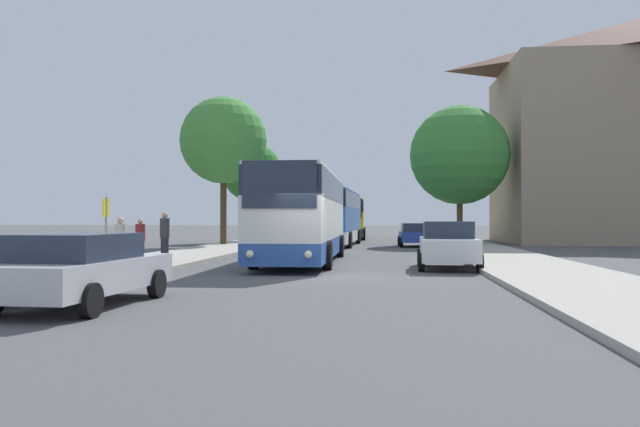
% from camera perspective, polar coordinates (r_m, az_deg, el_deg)
% --- Properties ---
extents(ground_plane, '(300.00, 300.00, 0.00)m').
position_cam_1_polar(ground_plane, '(18.76, -0.21, -5.78)').
color(ground_plane, '#4C4C4F').
rests_on(ground_plane, ground).
extents(sidewalk_left, '(4.00, 120.00, 0.15)m').
position_cam_1_polar(sidewalk_left, '(20.72, -19.92, -5.04)').
color(sidewalk_left, '#A39E93').
rests_on(sidewalk_left, ground_plane).
extents(sidewalk_right, '(4.00, 120.00, 0.15)m').
position_cam_1_polar(sidewalk_right, '(19.30, 21.02, -5.37)').
color(sidewalk_right, '#A39E93').
rests_on(sidewalk_right, ground_plane).
extents(bus_front, '(2.94, 12.19, 3.51)m').
position_cam_1_polar(bus_front, '(24.75, -1.57, -0.16)').
color(bus_front, '#2D519E').
rests_on(bus_front, ground_plane).
extents(bus_middle, '(2.96, 11.97, 3.50)m').
position_cam_1_polar(bus_middle, '(40.19, 1.42, -0.31)').
color(bus_middle, silver).
rests_on(bus_middle, ground_plane).
extents(bus_rear, '(2.99, 11.53, 3.33)m').
position_cam_1_polar(bus_rear, '(53.84, 2.70, -0.45)').
color(bus_rear, '#2D2D2D').
rests_on(bus_rear, ground_plane).
extents(parked_car_left_curb, '(2.25, 4.65, 1.44)m').
position_cam_1_polar(parked_car_left_curb, '(13.21, -21.01, -4.68)').
color(parked_car_left_curb, '#B7B7BC').
rests_on(parked_car_left_curb, ground_plane).
extents(parked_car_right_near, '(2.18, 4.12, 1.64)m').
position_cam_1_polar(parked_car_right_near, '(22.03, 11.62, -2.80)').
color(parked_car_right_near, silver).
rests_on(parked_car_right_near, ground_plane).
extents(parked_car_right_far, '(2.10, 4.19, 1.46)m').
position_cam_1_polar(parked_car_right_far, '(39.33, 8.67, -1.91)').
color(parked_car_right_far, '#233D9E').
rests_on(parked_car_right_far, ground_plane).
extents(bus_stop_sign, '(0.08, 0.45, 2.29)m').
position_cam_1_polar(bus_stop_sign, '(21.85, -18.98, -0.86)').
color(bus_stop_sign, gray).
rests_on(bus_stop_sign, sidewalk_left).
extents(pedestrian_waiting_near, '(0.36, 0.36, 1.63)m').
position_cam_1_polar(pedestrian_waiting_near, '(20.95, -17.78, -2.55)').
color(pedestrian_waiting_near, '#23232D').
rests_on(pedestrian_waiting_near, sidewalk_left).
extents(pedestrian_waiting_far, '(0.36, 0.36, 1.84)m').
position_cam_1_polar(pedestrian_waiting_far, '(24.22, -14.01, -2.00)').
color(pedestrian_waiting_far, '#23232D').
rests_on(pedestrian_waiting_far, sidewalk_left).
extents(pedestrian_walking_back, '(0.36, 0.36, 1.60)m').
position_cam_1_polar(pedestrian_walking_back, '(24.07, -16.11, -2.33)').
color(pedestrian_walking_back, '#23232D').
rests_on(pedestrian_walking_back, sidewalk_left).
extents(tree_left_near, '(4.39, 4.39, 7.25)m').
position_cam_1_polar(tree_left_near, '(46.28, -6.25, 3.79)').
color(tree_left_near, brown).
rests_on(tree_left_near, sidewalk_left).
extents(tree_left_far, '(5.47, 5.47, 9.27)m').
position_cam_1_polar(tree_left_far, '(40.02, -8.82, 6.60)').
color(tree_left_far, '#47331E').
rests_on(tree_left_far, sidewalk_left).
extents(tree_right_near, '(6.70, 6.70, 9.26)m').
position_cam_1_polar(tree_right_near, '(43.46, 12.64, 5.22)').
color(tree_right_near, '#513D23').
rests_on(tree_right_near, sidewalk_right).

